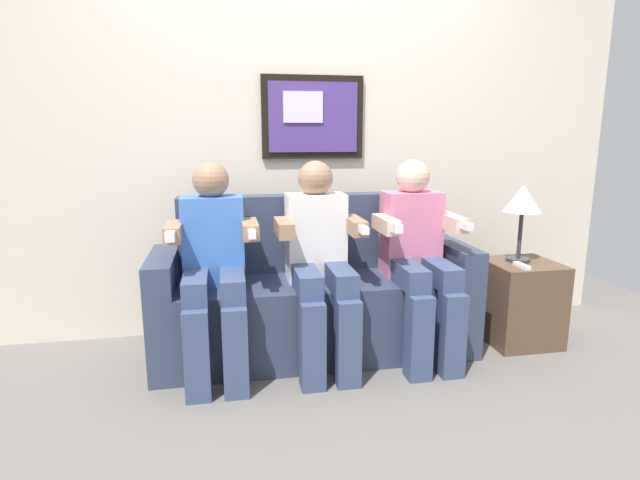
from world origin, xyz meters
name	(u,v)px	position (x,y,z in m)	size (l,w,h in m)	color
ground_plane	(325,375)	(0.00, 0.00, 0.00)	(5.46, 5.46, 0.00)	#66605B
back_wall_assembly	(302,125)	(0.00, 0.76, 1.30)	(4.20, 0.10, 2.60)	beige
couch	(314,299)	(0.00, 0.33, 0.31)	(1.80, 0.58, 0.90)	#333D56
person_on_left	(214,262)	(-0.56, 0.16, 0.61)	(0.46, 0.56, 1.11)	#3F72CC
person_in_middle	(320,257)	(0.00, 0.16, 0.61)	(0.46, 0.56, 1.11)	white
person_on_right	(418,252)	(0.56, 0.16, 0.61)	(0.46, 0.56, 1.11)	pink
side_table_right	(520,302)	(1.25, 0.22, 0.25)	(0.40, 0.40, 0.50)	brown
table_lamp	(523,202)	(1.23, 0.25, 0.86)	(0.22, 0.22, 0.46)	#333338
spare_remote_on_table	(522,266)	(1.17, 0.12, 0.51)	(0.04, 0.13, 0.02)	white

